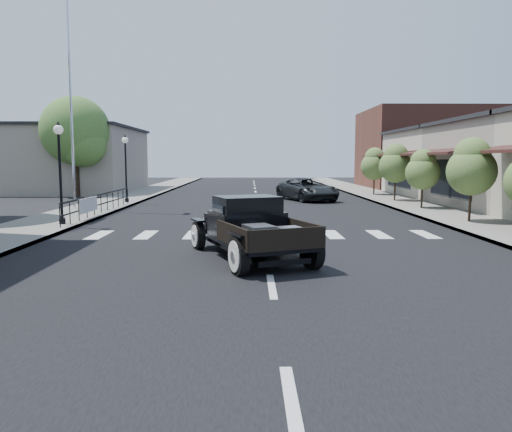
{
  "coord_description": "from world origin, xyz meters",
  "views": [
    {
      "loc": [
        -0.44,
        -12.93,
        2.59
      ],
      "look_at": [
        -0.27,
        1.08,
        1.0
      ],
      "focal_mm": 35.0,
      "sensor_mm": 36.0,
      "label": 1
    }
  ],
  "objects": [
    {
      "name": "lamp_post_c",
      "position": [
        -7.6,
        16.0,
        2.08
      ],
      "size": [
        0.36,
        0.36,
        3.85
      ],
      "primitive_type": null,
      "color": "black",
      "rests_on": "sidewalk_left"
    },
    {
      "name": "low_building_left",
      "position": [
        -15.0,
        28.0,
        2.5
      ],
      "size": [
        10.0,
        12.0,
        5.0
      ],
      "primitive_type": "cube",
      "color": "gray",
      "rests_on": "ground"
    },
    {
      "name": "road_markings",
      "position": [
        0.0,
        10.0,
        0.0
      ],
      "size": [
        12.0,
        60.0,
        0.06
      ],
      "primitive_type": null,
      "color": "silver",
      "rests_on": "ground"
    },
    {
      "name": "railing",
      "position": [
        -7.3,
        10.0,
        0.65
      ],
      "size": [
        0.08,
        10.0,
        1.0
      ],
      "primitive_type": null,
      "color": "black",
      "rests_on": "sidewalk_left"
    },
    {
      "name": "hotrod_pickup",
      "position": [
        -0.43,
        -0.12,
        0.84
      ],
      "size": [
        3.85,
        5.31,
        1.67
      ],
      "primitive_type": null,
      "rotation": [
        0.0,
        0.0,
        0.37
      ],
      "color": "black",
      "rests_on": "ground"
    },
    {
      "name": "lamp_post_b",
      "position": [
        -7.6,
        6.0,
        2.08
      ],
      "size": [
        0.36,
        0.36,
        3.85
      ],
      "primitive_type": null,
      "color": "black",
      "rests_on": "sidewalk_left"
    },
    {
      "name": "flagpole",
      "position": [
        -9.2,
        12.0,
        6.2
      ],
      "size": [
        0.12,
        0.12,
        12.11
      ],
      "primitive_type": "cylinder",
      "color": "silver",
      "rests_on": "sidewalk_left"
    },
    {
      "name": "small_tree_c",
      "position": [
        8.3,
        12.26,
        1.58
      ],
      "size": [
        1.71,
        1.71,
        2.85
      ],
      "primitive_type": null,
      "color": "#516D32",
      "rests_on": "sidewalk_right"
    },
    {
      "name": "road",
      "position": [
        0.0,
        15.0,
        0.01
      ],
      "size": [
        14.0,
        80.0,
        0.02
      ],
      "primitive_type": "cube",
      "color": "black",
      "rests_on": "ground"
    },
    {
      "name": "small_tree_e",
      "position": [
        8.3,
        22.11,
        1.73
      ],
      "size": [
        1.89,
        1.89,
        3.16
      ],
      "primitive_type": null,
      "color": "#516D32",
      "rests_on": "sidewalk_right"
    },
    {
      "name": "sidewalk_left",
      "position": [
        -8.5,
        15.0,
        0.07
      ],
      "size": [
        3.0,
        80.0,
        0.15
      ],
      "primitive_type": "cube",
      "color": "gray",
      "rests_on": "ground"
    },
    {
      "name": "sidewalk_right",
      "position": [
        8.5,
        15.0,
        0.07
      ],
      "size": [
        3.0,
        80.0,
        0.15
      ],
      "primitive_type": "cube",
      "color": "gray",
      "rests_on": "ground"
    },
    {
      "name": "far_building_right",
      "position": [
        15.5,
        32.0,
        3.5
      ],
      "size": [
        11.0,
        10.0,
        7.0
      ],
      "primitive_type": "cube",
      "color": "brown",
      "rests_on": "ground"
    },
    {
      "name": "banner",
      "position": [
        -7.22,
        8.0,
        0.45
      ],
      "size": [
        0.04,
        2.2,
        0.6
      ],
      "primitive_type": null,
      "color": "silver",
      "rests_on": "sidewalk_left"
    },
    {
      "name": "storefront_far",
      "position": [
        15.0,
        22.0,
        2.25
      ],
      "size": [
        10.0,
        9.0,
        4.5
      ],
      "primitive_type": "cube",
      "color": "#BAB39D",
      "rests_on": "ground"
    },
    {
      "name": "small_tree_b",
      "position": [
        8.3,
        6.69,
        1.74
      ],
      "size": [
        1.91,
        1.91,
        3.19
      ],
      "primitive_type": null,
      "color": "#516D32",
      "rests_on": "sidewalk_right"
    },
    {
      "name": "big_tree_far",
      "position": [
        -12.5,
        22.0,
        3.47
      ],
      "size": [
        4.72,
        4.72,
        6.94
      ],
      "primitive_type": null,
      "color": "#466B2D",
      "rests_on": "ground"
    },
    {
      "name": "second_car",
      "position": [
        3.17,
        18.44,
        0.71
      ],
      "size": [
        4.02,
        5.59,
        1.41
      ],
      "primitive_type": "imported",
      "rotation": [
        0.0,
        0.0,
        0.37
      ],
      "color": "black",
      "rests_on": "ground"
    },
    {
      "name": "ground",
      "position": [
        0.0,
        0.0,
        0.0
      ],
      "size": [
        120.0,
        120.0,
        0.0
      ],
      "primitive_type": "plane",
      "color": "black",
      "rests_on": "ground"
    },
    {
      "name": "small_tree_d",
      "position": [
        8.3,
        17.01,
        1.79
      ],
      "size": [
        1.97,
        1.97,
        3.28
      ],
      "primitive_type": null,
      "color": "#516D32",
      "rests_on": "sidewalk_right"
    }
  ]
}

